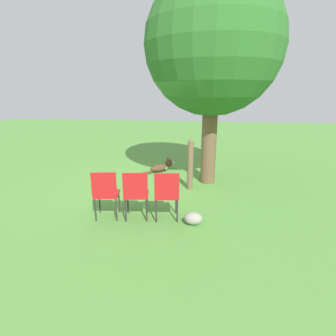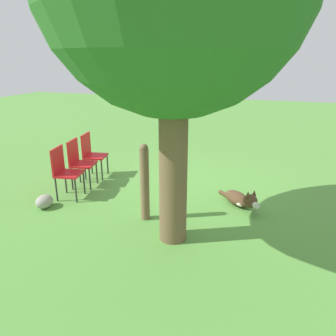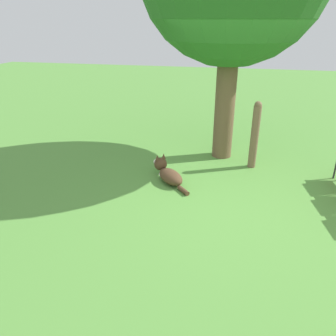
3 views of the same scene
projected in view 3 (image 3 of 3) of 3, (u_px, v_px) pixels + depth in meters
name	position (u px, v px, depth m)	size (l,w,h in m)	color
ground_plane	(236.00, 191.00, 5.23)	(30.00, 30.00, 0.00)	#56933D
dog	(168.00, 174.00, 5.52)	(0.78, 0.84, 0.39)	#513823
fence_post	(255.00, 135.00, 5.85)	(0.14, 0.14, 1.23)	brown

